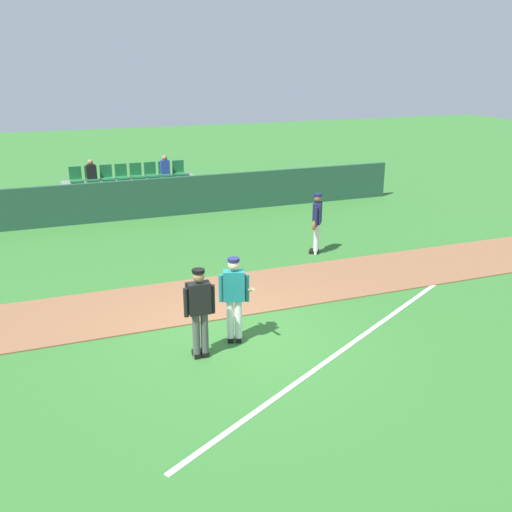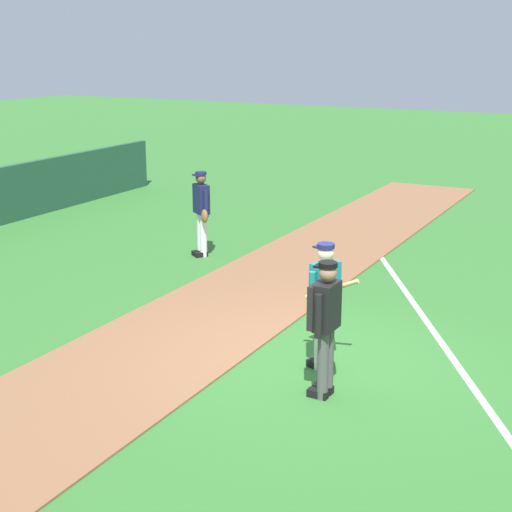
% 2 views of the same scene
% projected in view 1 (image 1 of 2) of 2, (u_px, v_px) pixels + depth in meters
% --- Properties ---
extents(ground_plane, '(80.00, 80.00, 0.00)m').
position_uv_depth(ground_plane, '(235.00, 339.00, 11.67)').
color(ground_plane, '#33702D').
extents(infield_dirt_path, '(28.00, 2.56, 0.03)m').
position_uv_depth(infield_dirt_path, '(203.00, 298.00, 13.66)').
color(infield_dirt_path, brown).
rests_on(infield_dirt_path, ground).
extents(foul_line_chalk, '(10.45, 6.08, 0.01)m').
position_uv_depth(foul_line_chalk, '(377.00, 326.00, 12.26)').
color(foul_line_chalk, white).
rests_on(foul_line_chalk, ground).
extents(dugout_fence, '(20.00, 0.16, 1.39)m').
position_uv_depth(dugout_fence, '(139.00, 199.00, 20.41)').
color(dugout_fence, '#234C38').
rests_on(dugout_fence, ground).
extents(stadium_bleachers, '(5.00, 2.10, 1.90)m').
position_uv_depth(stadium_bleachers, '(132.00, 196.00, 21.76)').
color(stadium_bleachers, slate).
rests_on(stadium_bleachers, ground).
extents(batter_teal_jersey, '(0.59, 0.80, 1.76)m').
position_uv_depth(batter_teal_jersey, '(234.00, 297.00, 11.26)').
color(batter_teal_jersey, white).
rests_on(batter_teal_jersey, ground).
extents(umpire_home_plate, '(0.59, 0.31, 1.76)m').
position_uv_depth(umpire_home_plate, '(199.00, 308.00, 10.67)').
color(umpire_home_plate, '#4C4C4C').
rests_on(umpire_home_plate, ground).
extents(runner_navy_jersey, '(0.51, 0.56, 1.76)m').
position_uv_depth(runner_navy_jersey, '(317.00, 221.00, 16.59)').
color(runner_navy_jersey, white).
rests_on(runner_navy_jersey, ground).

